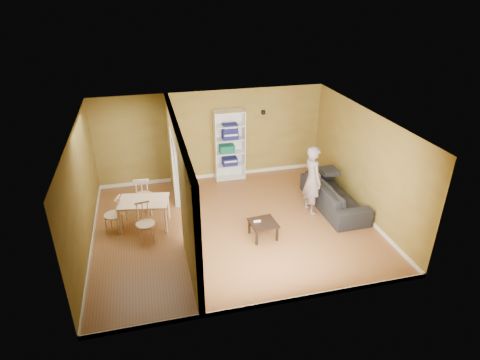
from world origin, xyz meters
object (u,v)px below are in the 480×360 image
(coffee_table, at_px, (263,224))
(dining_table, at_px, (144,204))
(chair_left, at_px, (113,214))
(chair_far, at_px, (143,195))
(sofa, at_px, (334,191))
(chair_near, at_px, (145,223))
(person, at_px, (313,174))
(bookshelf, at_px, (229,145))

(coffee_table, bearing_deg, dining_table, 157.13)
(chair_left, height_order, chair_far, chair_far)
(sofa, height_order, chair_near, chair_near)
(sofa, xyz_separation_m, chair_near, (-4.74, -0.38, 0.02))
(dining_table, relative_size, chair_left, 1.24)
(person, distance_m, chair_far, 4.22)
(bookshelf, xyz_separation_m, chair_near, (-2.52, -2.73, -0.56))
(sofa, xyz_separation_m, chair_far, (-4.76, 0.85, 0.07))
(sofa, distance_m, dining_table, 4.75)
(chair_left, bearing_deg, chair_near, 69.94)
(bookshelf, xyz_separation_m, coffee_table, (0.07, -3.23, -0.70))
(sofa, xyz_separation_m, chair_left, (-5.46, 0.19, 0.01))
(chair_near, bearing_deg, bookshelf, 37.42)
(person, bearing_deg, sofa, -89.99)
(coffee_table, relative_size, chair_near, 0.63)
(chair_left, distance_m, chair_far, 0.96)
(bookshelf, relative_size, chair_left, 2.27)
(sofa, relative_size, chair_near, 2.52)
(sofa, distance_m, bookshelf, 3.29)
(sofa, height_order, dining_table, sofa)
(chair_left, bearing_deg, dining_table, 110.29)
(chair_left, bearing_deg, sofa, 106.97)
(dining_table, xyz_separation_m, chair_far, (-0.02, 0.64, -0.10))
(dining_table, bearing_deg, coffee_table, -22.87)
(sofa, height_order, coffee_table, sofa)
(bookshelf, distance_m, chair_far, 2.98)
(person, distance_m, bookshelf, 2.87)
(chair_far, bearing_deg, sofa, 170.38)
(sofa, height_order, chair_left, chair_left)
(person, relative_size, bookshelf, 1.01)
(dining_table, relative_size, chair_far, 1.08)
(coffee_table, bearing_deg, chair_near, 169.16)
(sofa, distance_m, person, 0.90)
(chair_left, bearing_deg, bookshelf, 142.74)
(person, xyz_separation_m, chair_left, (-4.78, 0.26, -0.59))
(chair_near, bearing_deg, dining_table, 79.69)
(chair_far, bearing_deg, coffee_table, 146.86)
(person, height_order, coffee_table, person)
(bookshelf, bearing_deg, dining_table, -139.58)
(person, distance_m, dining_table, 4.10)
(dining_table, distance_m, chair_far, 0.65)
(dining_table, xyz_separation_m, chair_near, (-0.00, -0.59, -0.16))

